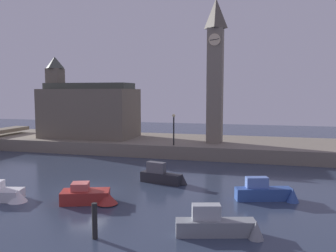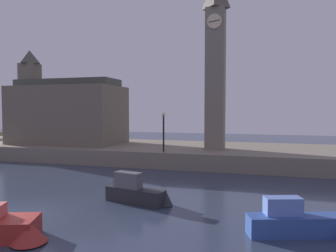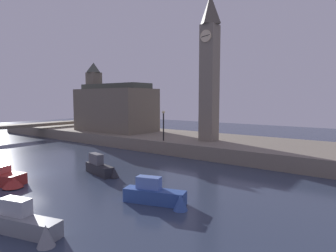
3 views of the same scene
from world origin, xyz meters
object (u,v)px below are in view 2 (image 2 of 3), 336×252
Objects in this scene: clock_tower at (216,59)px; boat_dinghy_red at (3,228)px; boat_tour_blue at (300,223)px; streetlamp at (164,127)px; boat_barge_dark at (138,193)px; parliament_hall at (66,112)px.

clock_tower is 23.87m from boat_dinghy_red.
boat_tour_blue is 12.33m from boat_dinghy_red.
boat_barge_dark is (1.92, -11.22, -3.15)m from streetlamp.
clock_tower is 4.10× the size of boat_barge_dark.
parliament_hall is 2.96× the size of boat_barge_dark.
clock_tower is 8.50m from streetlamp.
boat_barge_dark reaches higher than boat_dinghy_red.
clock_tower is 20.63m from boat_tour_blue.
parliament_hall is at bearing 118.08° from boat_dinghy_red.
parliament_hall is at bearing 161.83° from streetlamp.
streetlamp is 0.83× the size of boat_dinghy_red.
boat_tour_blue is at bearing -37.68° from parliament_hall.
boat_dinghy_red is at bearing -61.92° from parliament_hall.
streetlamp is 17.46m from boat_tour_blue.
clock_tower is 3.75× the size of boat_tour_blue.
boat_barge_dark is at bearing 163.00° from boat_tour_blue.
clock_tower is 3.94× the size of boat_dinghy_red.
boat_dinghy_red is at bearing -94.73° from streetlamp.
clock_tower is at bearing -3.06° from parliament_hall.
clock_tower is at bearing 81.00° from boat_barge_dark.
boat_tour_blue is at bearing -17.00° from boat_barge_dark.
clock_tower reaches higher than boat_dinghy_red.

